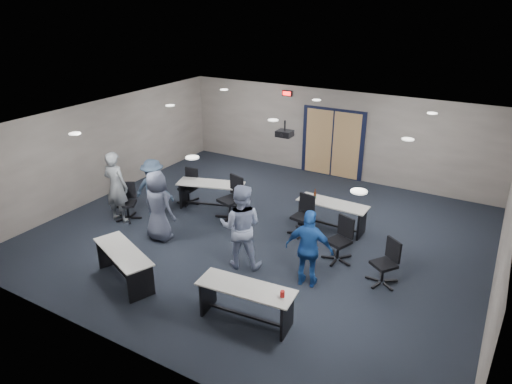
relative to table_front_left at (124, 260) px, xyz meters
The scene contains 25 objects.
floor 3.42m from the table_front_left, 65.92° to the left, with size 10.00×10.00×0.00m, color black.
back_wall 7.77m from the table_front_left, 79.68° to the left, with size 10.00×0.04×2.70m, color slate.
front_wall 2.16m from the table_front_left, 45.51° to the right, with size 10.00×0.04×2.70m, color slate.
left_wall 4.84m from the table_front_left, 139.47° to the left, with size 0.04×9.00×2.70m, color slate.
right_wall 7.15m from the table_front_left, 25.86° to the left, with size 0.04×9.00×2.70m, color slate.
ceiling 4.06m from the table_front_left, 65.92° to the left, with size 10.00×9.00×0.04m, color silver.
double_door 7.70m from the table_front_left, 79.63° to the left, with size 2.00×0.07×2.20m.
exit_sign 7.80m from the table_front_left, 91.65° to the left, with size 0.32×0.07×0.18m.
ceiling_projector 4.41m from the table_front_left, 64.90° to the left, with size 0.35×0.32×0.37m.
ceiling_can_lights 4.24m from the table_front_left, 67.53° to the left, with size 6.24×5.74×0.02m, color silver, non-canonical shape.
table_front_left is the anchor object (origin of this frame).
table_front_right 2.73m from the table_front_left, ahead, with size 1.76×0.73×0.81m.
table_back_left 3.72m from the table_front_left, 97.75° to the left, with size 1.86×1.10×0.72m.
table_back_right 4.97m from the table_front_left, 56.74° to the left, with size 1.72×0.61×0.95m.
chair_back_a 3.82m from the table_front_left, 108.64° to the left, with size 0.61×0.61×0.96m, color black, non-canonical shape.
chair_back_b 3.39m from the table_front_left, 84.93° to the left, with size 0.70×0.70×1.12m, color black, non-canonical shape.
chair_back_c 4.18m from the table_front_left, 57.89° to the left, with size 0.61×0.61×0.97m, color black, non-canonical shape.
chair_back_d 4.43m from the table_front_left, 40.05° to the left, with size 0.62×0.62×0.98m, color black, non-canonical shape.
chair_loose_left 2.82m from the table_front_left, 133.44° to the left, with size 0.60×0.60×0.95m, color black, non-canonical shape.
chair_loose_right 5.11m from the table_front_left, 29.04° to the left, with size 0.59×0.59×0.94m, color black, non-canonical shape.
person_gray 2.87m from the table_front_left, 137.67° to the left, with size 0.67×0.44×1.83m, color gray.
person_plaid 1.82m from the table_front_left, 108.24° to the left, with size 0.82×0.53×1.68m, color #51586F.
person_lightblue 2.41m from the table_front_left, 44.41° to the left, with size 0.89×0.69×1.83m, color #9DABD0.
person_navy 3.64m from the table_front_left, 28.11° to the left, with size 0.94×0.39×1.60m, color #1C4B9C.
person_back 2.86m from the table_front_left, 119.38° to the left, with size 1.02×0.58×1.58m, color #364962.
Camera 1 is at (4.73, -8.46, 5.26)m, focal length 32.00 mm.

